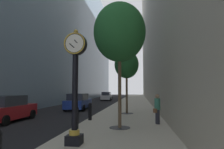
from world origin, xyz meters
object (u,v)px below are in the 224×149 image
pedestrian_walking (157,108)px  car_red_mid (8,109)px  car_blue_near (78,102)px  bollard_third (76,117)px  street_tree_mid_near (127,65)px  bollard_fourth (90,111)px  car_white_far (106,96)px  street_clock (75,80)px  street_tree_near (120,33)px

pedestrian_walking → car_red_mid: size_ratio=0.39×
car_blue_near → bollard_third: bearing=-72.8°
bollard_third → street_tree_mid_near: 7.87m
bollard_fourth → street_tree_mid_near: size_ratio=0.21×
car_white_far → street_clock: bearing=-82.7°
pedestrian_walking → car_white_far: (-7.46, 26.44, -0.25)m
street_tree_mid_near → bollard_fourth: bearing=-119.7°
street_clock → car_white_far: street_clock is taller
street_clock → street_tree_mid_near: 9.72m
street_clock → car_red_mid: size_ratio=0.97×
street_tree_near → pedestrian_walking: bearing=35.0°
street_tree_near → car_white_far: (-5.38, 27.89, -4.44)m
bollard_third → car_red_mid: (-5.53, 2.30, 0.11)m
street_clock → street_tree_mid_near: street_tree_mid_near is taller
street_tree_mid_near → pedestrian_walking: bearing=-66.1°
bollard_third → street_tree_near: size_ratio=0.17×
car_white_far → street_tree_mid_near: bearing=-76.1°
street_tree_mid_near → car_blue_near: 7.34m
bollard_third → car_blue_near: (-3.19, 10.32, 0.10)m
bollard_third → car_red_mid: size_ratio=0.26×
street_clock → street_tree_mid_near: (1.36, 9.47, 1.75)m
street_clock → bollard_third: size_ratio=3.81×
car_blue_near → car_red_mid: car_red_mid is taller
street_tree_near → street_tree_mid_near: bearing=90.0°
bollard_third → car_red_mid: 5.99m
street_tree_near → car_white_far: 28.75m
street_clock → car_red_mid: (-6.37, 5.08, -1.66)m
bollard_third → car_white_far: size_ratio=0.27×
street_clock → bollard_third: bearing=106.8°
street_tree_mid_near → car_white_far: bearing=103.9°
street_clock → street_tree_mid_near: size_ratio=0.81×
bollard_fourth → street_tree_mid_near: (2.20, 3.84, 3.52)m
street_clock → pedestrian_walking: (3.44, 4.78, -1.44)m
street_clock → car_white_far: bearing=97.3°
bollard_fourth → car_blue_near: car_blue_near is taller
street_tree_near → pedestrian_walking: street_tree_near is taller
street_tree_mid_near → car_red_mid: size_ratio=1.20×
street_clock → street_tree_near: street_tree_near is taller
bollard_fourth → car_white_far: (-3.18, 25.59, 0.07)m
car_blue_near → car_white_far: (0.01, 18.12, -0.02)m
car_white_far → pedestrian_walking: bearing=-74.2°
street_clock → bollard_fourth: 5.96m
car_blue_near → car_red_mid: bearing=-106.3°
pedestrian_walking → bollard_third: bearing=-154.9°
bollard_third → street_tree_near: street_tree_near is taller
street_tree_mid_near → car_blue_near: size_ratio=1.17×
bollard_fourth → street_tree_near: (2.20, -2.30, 4.52)m
bollard_fourth → car_white_far: car_white_far is taller
bollard_third → car_white_far: bearing=96.4°
street_clock → pedestrian_walking: size_ratio=2.48×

